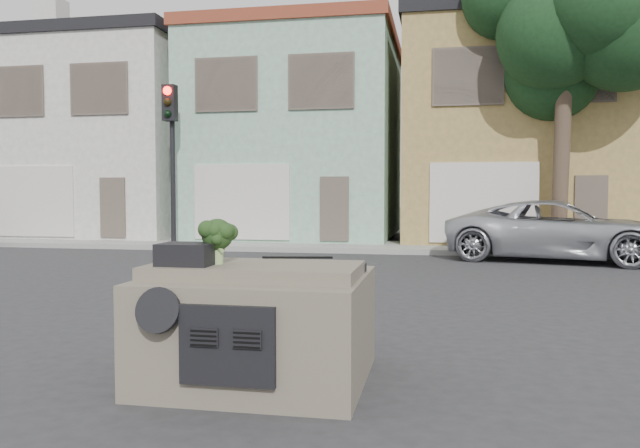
% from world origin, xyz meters
% --- Properties ---
extents(ground_plane, '(120.00, 120.00, 0.00)m').
position_xyz_m(ground_plane, '(0.00, 0.00, 0.00)').
color(ground_plane, '#303033').
rests_on(ground_plane, ground).
extents(sidewalk, '(40.00, 3.00, 0.15)m').
position_xyz_m(sidewalk, '(0.00, 10.50, 0.07)').
color(sidewalk, gray).
rests_on(sidewalk, ground).
extents(townhouse_white, '(7.20, 8.20, 7.55)m').
position_xyz_m(townhouse_white, '(-11.00, 14.50, 3.77)').
color(townhouse_white, beige).
rests_on(townhouse_white, ground).
extents(townhouse_mint, '(7.20, 8.20, 7.55)m').
position_xyz_m(townhouse_mint, '(-3.50, 14.50, 3.77)').
color(townhouse_mint, '#92BCA2').
rests_on(townhouse_mint, ground).
extents(townhouse_tan, '(7.20, 8.20, 7.55)m').
position_xyz_m(townhouse_tan, '(4.00, 14.50, 3.77)').
color(townhouse_tan, '#A5884B').
rests_on(townhouse_tan, ground).
extents(silver_pickup, '(6.06, 3.81, 1.56)m').
position_xyz_m(silver_pickup, '(4.70, 8.21, 0.00)').
color(silver_pickup, '#BABCC3').
rests_on(silver_pickup, ground).
extents(traffic_signal, '(0.40, 0.40, 5.10)m').
position_xyz_m(traffic_signal, '(-6.50, 9.50, 2.55)').
color(traffic_signal, black).
rests_on(traffic_signal, ground).
extents(tree_near, '(4.40, 4.00, 8.50)m').
position_xyz_m(tree_near, '(5.00, 9.80, 4.25)').
color(tree_near, '#153418').
rests_on(tree_near, ground).
extents(car_dashboard, '(2.00, 1.80, 1.12)m').
position_xyz_m(car_dashboard, '(0.00, -3.00, 0.56)').
color(car_dashboard, '#6D6453').
rests_on(car_dashboard, ground).
extents(instrument_hump, '(0.48, 0.38, 0.20)m').
position_xyz_m(instrument_hump, '(-0.58, -3.35, 1.22)').
color(instrument_hump, black).
rests_on(instrument_hump, car_dashboard).
extents(wiper_arm, '(0.69, 0.15, 0.02)m').
position_xyz_m(wiper_arm, '(0.28, -2.62, 1.13)').
color(wiper_arm, black).
rests_on(wiper_arm, car_dashboard).
extents(broccoli, '(0.41, 0.41, 0.43)m').
position_xyz_m(broccoli, '(-0.34, -3.21, 1.33)').
color(broccoli, '#1B3113').
rests_on(broccoli, car_dashboard).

